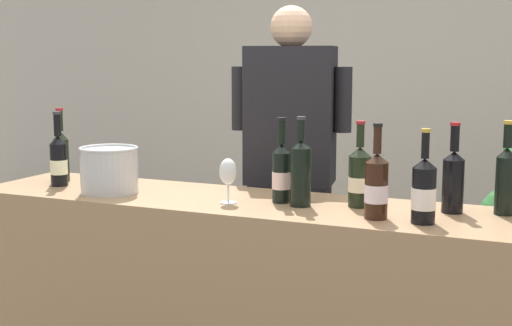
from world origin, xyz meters
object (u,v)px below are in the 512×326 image
at_px(wine_bottle_0, 360,177).
at_px(wine_bottle_8, 281,172).
at_px(wine_bottle_6, 301,171).
at_px(wine_glass, 228,173).
at_px(wine_bottle_2, 59,160).
at_px(wine_bottle_3, 453,179).
at_px(wine_bottle_4, 424,191).
at_px(wine_bottle_7, 61,153).
at_px(person_server, 290,200).
at_px(ice_bucket, 109,169).
at_px(wine_bottle_1, 376,186).
at_px(wine_bottle_5, 506,178).

height_order(wine_bottle_0, wine_bottle_8, wine_bottle_8).
distance_m(wine_bottle_6, wine_glass, 0.28).
distance_m(wine_bottle_2, wine_bottle_3, 1.65).
xyz_separation_m(wine_bottle_4, wine_bottle_7, (-1.65, 0.18, 0.02)).
bearing_deg(wine_glass, wine_bottle_0, 15.96).
bearing_deg(wine_bottle_0, wine_bottle_4, -33.04).
height_order(wine_bottle_8, person_server, person_server).
bearing_deg(person_server, wine_bottle_3, -30.00).
bearing_deg(wine_bottle_4, person_server, 137.51).
height_order(wine_bottle_3, person_server, person_server).
distance_m(wine_bottle_0, ice_bucket, 1.03).
distance_m(wine_bottle_2, ice_bucket, 0.30).
relative_size(wine_bottle_3, person_server, 0.19).
xyz_separation_m(wine_bottle_2, person_server, (0.85, 0.59, -0.22)).
bearing_deg(wine_glass, wine_bottle_1, -3.18).
xyz_separation_m(wine_bottle_0, wine_bottle_3, (0.33, 0.04, 0.01)).
relative_size(wine_bottle_2, wine_bottle_6, 0.96).
xyz_separation_m(wine_bottle_2, wine_bottle_7, (-0.06, 0.10, 0.01)).
bearing_deg(wine_bottle_4, wine_bottle_6, 168.40).
bearing_deg(wine_bottle_2, person_server, 34.66).
relative_size(wine_bottle_6, wine_glass, 1.95).
height_order(wine_bottle_4, wine_glass, wine_bottle_4).
relative_size(wine_bottle_8, ice_bucket, 1.36).
bearing_deg(wine_bottle_3, wine_bottle_2, -175.57).
relative_size(wine_bottle_0, ice_bucket, 1.33).
bearing_deg(wine_bottle_5, wine_bottle_2, -174.69).
bearing_deg(wine_bottle_4, wine_bottle_8, 166.66).
xyz_separation_m(wine_bottle_3, wine_bottle_6, (-0.54, -0.11, 0.01)).
bearing_deg(wine_bottle_5, wine_bottle_4, -133.53).
bearing_deg(wine_bottle_7, wine_bottle_6, -4.01).
bearing_deg(wine_bottle_7, wine_bottle_0, -0.20).
relative_size(wine_bottle_2, wine_glass, 1.87).
bearing_deg(wine_bottle_2, wine_bottle_0, 4.00).
height_order(wine_bottle_0, wine_glass, wine_bottle_0).
xyz_separation_m(wine_bottle_1, wine_bottle_7, (-1.48, 0.17, 0.01)).
distance_m(wine_bottle_0, wine_bottle_6, 0.22).
bearing_deg(wine_bottle_7, wine_bottle_5, 2.21).
height_order(wine_bottle_1, wine_bottle_5, wine_bottle_5).
xyz_separation_m(wine_bottle_0, wine_bottle_4, (0.27, -0.17, -0.00)).
bearing_deg(wine_bottle_3, wine_bottle_6, -168.10).
height_order(wine_bottle_4, wine_bottle_5, wine_bottle_5).
bearing_deg(wine_bottle_7, wine_bottle_3, 1.04).
bearing_deg(wine_bottle_3, wine_glass, -168.01).
bearing_deg(ice_bucket, wine_bottle_0, 7.73).
relative_size(wine_bottle_2, wine_bottle_3, 0.99).
height_order(wine_bottle_5, wine_bottle_8, wine_bottle_5).
relative_size(wine_bottle_3, wine_bottle_5, 0.98).
distance_m(wine_bottle_4, person_server, 1.02).
xyz_separation_m(wine_bottle_1, wine_bottle_8, (-0.40, 0.13, 0.00)).
relative_size(wine_bottle_0, wine_bottle_1, 0.97).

